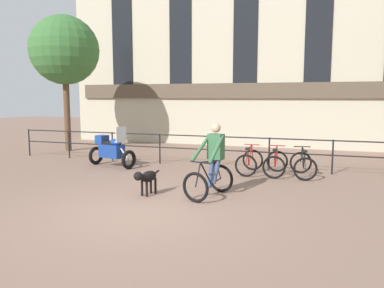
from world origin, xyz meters
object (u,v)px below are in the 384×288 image
at_px(parked_bicycle_mid_left, 276,163).
at_px(parked_bicycle_mid_right, 303,165).
at_px(parked_bicycle_near_lamp, 249,162).
at_px(parked_motorcycle, 111,150).
at_px(cyclist_with_bike, 212,164).
at_px(dog, 146,177).

relative_size(parked_bicycle_mid_left, parked_bicycle_mid_right, 0.93).
distance_m(parked_bicycle_near_lamp, parked_bicycle_mid_left, 0.78).
bearing_deg(parked_motorcycle, parked_bicycle_mid_left, -71.03).
relative_size(parked_bicycle_near_lamp, parked_bicycle_mid_right, 0.93).
bearing_deg(cyclist_with_bike, parked_bicycle_mid_right, 71.84).
xyz_separation_m(dog, parked_bicycle_mid_right, (3.39, 3.36, -0.08)).
distance_m(dog, parked_bicycle_mid_left, 4.26).
height_order(parked_motorcycle, parked_bicycle_mid_left, parked_motorcycle).
distance_m(cyclist_with_bike, parked_bicycle_mid_right, 3.48).
xyz_separation_m(cyclist_with_bike, parked_bicycle_near_lamp, (0.37, 2.87, -0.41)).
xyz_separation_m(dog, parked_bicycle_mid_left, (2.61, 3.36, -0.08)).
bearing_deg(cyclist_with_bike, parked_motorcycle, 164.90).
relative_size(cyclist_with_bike, parked_bicycle_near_lamp, 1.51).
distance_m(dog, parked_bicycle_near_lamp, 3.83).
xyz_separation_m(dog, parked_bicycle_near_lamp, (1.84, 3.36, -0.08)).
bearing_deg(parked_bicycle_mid_right, parked_bicycle_near_lamp, -9.32).
bearing_deg(parked_bicycle_near_lamp, parked_bicycle_mid_left, -178.93).
height_order(dog, parked_bicycle_mid_right, parked_bicycle_mid_right).
relative_size(cyclist_with_bike, parked_bicycle_mid_left, 1.51).
xyz_separation_m(parked_bicycle_mid_left, parked_bicycle_mid_right, (0.78, 0.00, -0.00)).
xyz_separation_m(parked_motorcycle, parked_bicycle_near_lamp, (4.55, 0.37, -0.20)).
distance_m(parked_motorcycle, parked_bicycle_mid_right, 6.13).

